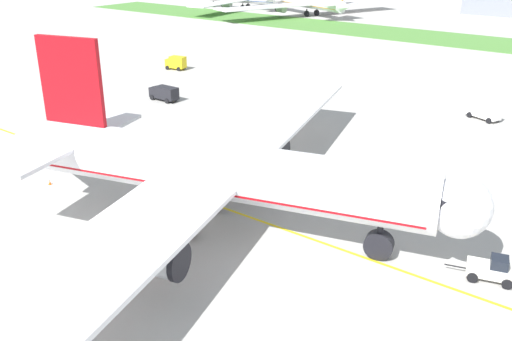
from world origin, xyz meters
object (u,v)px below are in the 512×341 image
object	(u,v)px
pushback_tug	(492,269)
parked_airliner_far_centre	(308,2)
airliner_foreground	(218,171)
service_truck_catering_van	(483,109)
service_truck_baggage_loader	(164,93)
traffic_cone_port_wing	(50,182)
service_truck_fuel_bowser	(176,62)

from	to	relation	value
pushback_tug	parked_airliner_far_centre	xyz separation A→B (m)	(-104.70, 136.40, 3.69)
airliner_foreground	parked_airliner_far_centre	size ratio (longest dim) A/B	1.06
service_truck_catering_van	parked_airliner_far_centre	size ratio (longest dim) A/B	0.08
airliner_foreground	pushback_tug	bearing A→B (deg)	15.84
pushback_tug	service_truck_baggage_loader	distance (m)	67.54
traffic_cone_port_wing	airliner_foreground	bearing A→B (deg)	10.00
airliner_foreground	service_truck_fuel_bowser	world-z (taller)	airliner_foreground
pushback_tug	traffic_cone_port_wing	bearing A→B (deg)	-166.94
service_truck_catering_van	service_truck_fuel_bowser	bearing A→B (deg)	-176.71
pushback_tug	airliner_foreground	bearing A→B (deg)	-164.16
service_truck_fuel_bowser	pushback_tug	bearing A→B (deg)	-28.12
pushback_tug	service_truck_catering_van	distance (m)	48.52
traffic_cone_port_wing	service_truck_catering_van	world-z (taller)	service_truck_catering_van
pushback_tug	parked_airliner_far_centre	bearing A→B (deg)	127.51
service_truck_catering_van	parked_airliner_far_centre	xyz separation A→B (m)	(-90.00, 90.16, 3.06)
traffic_cone_port_wing	service_truck_baggage_loader	world-z (taller)	service_truck_baggage_loader
airliner_foreground	service_truck_baggage_loader	world-z (taller)	airliner_foreground
service_truck_baggage_loader	service_truck_catering_van	size ratio (longest dim) A/B	0.97
airliner_foreground	service_truck_baggage_loader	xyz separation A→B (m)	(-38.73, 30.15, -4.74)
service_truck_fuel_bowser	service_truck_baggage_loader	bearing A→B (deg)	-50.28
pushback_tug	traffic_cone_port_wing	world-z (taller)	pushback_tug
pushback_tug	service_truck_fuel_bowser	xyz separation A→B (m)	(-79.55, 42.51, 0.55)
traffic_cone_port_wing	service_truck_fuel_bowser	xyz separation A→B (m)	(-31.76, 53.59, 1.28)
pushback_tug	service_truck_fuel_bowser	world-z (taller)	service_truck_fuel_bowser
pushback_tug	traffic_cone_port_wing	xyz separation A→B (m)	(-47.79, -11.08, -0.73)
traffic_cone_port_wing	service_truck_baggage_loader	xyz separation A→B (m)	(-15.67, 34.22, 1.15)
airliner_foreground	traffic_cone_port_wing	world-z (taller)	airliner_foreground
service_truck_fuel_bowser	parked_airliner_far_centre	xyz separation A→B (m)	(-25.15, 93.90, 3.14)
service_truck_catering_van	airliner_foreground	bearing A→B (deg)	-100.67
traffic_cone_port_wing	service_truck_fuel_bowser	size ratio (longest dim) A/B	0.12
airliner_foreground	service_truck_baggage_loader	distance (m)	49.31
airliner_foreground	pushback_tug	size ratio (longest dim) A/B	13.39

